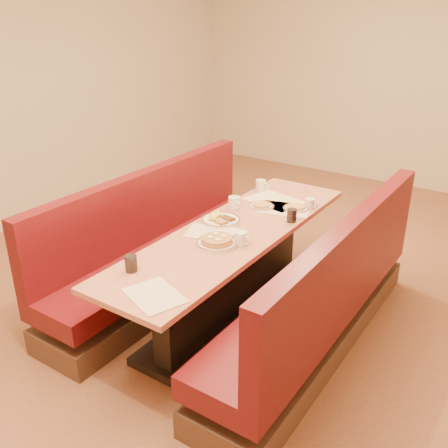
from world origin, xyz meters
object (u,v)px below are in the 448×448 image
Objects in this scene: booth_right at (321,304)px; coffee_mug_b at (234,203)px; eggs_plate at (220,219)px; soda_tumbler_near at (131,264)px; pancake_plate at (217,242)px; coffee_mug_c at (310,203)px; coffee_mug_d at (261,185)px; soda_tumbler_mid at (292,215)px; diner_table at (234,274)px; booth_left at (162,252)px; coffee_mug_a at (241,238)px.

booth_right is 19.26× the size of coffee_mug_b.
soda_tumbler_near is (-0.02, -0.97, 0.03)m from eggs_plate.
eggs_plate is at bearing 121.20° from pancake_plate.
coffee_mug_c is 1.68m from soda_tumbler_near.
soda_tumbler_mid is (0.56, -0.49, 0.00)m from coffee_mug_d.
coffee_mug_c is 0.87× the size of coffee_mug_d.
coffee_mug_d reaches higher than eggs_plate.
diner_table is 19.26× the size of coffee_mug_b.
coffee_mug_c is at bearing 59.68° from coffee_mug_b.
booth_left reaches higher than coffee_mug_c.
booth_left is (-0.73, 0.00, -0.01)m from diner_table.
coffee_mug_a is 0.68m from coffee_mug_b.
coffee_mug_b is 1.01× the size of coffee_mug_d.
pancake_plate is at bearing -83.06° from diner_table.
coffee_mug_d is at bearing 62.30° from booth_left.
soda_tumbler_near reaches higher than soda_tumbler_mid.
booth_right is 22.37× the size of coffee_mug_c.
pancake_plate is at bearing -20.02° from booth_left.
diner_table is 1.00× the size of booth_right.
booth_left reaches higher than coffee_mug_d.
soda_tumbler_mid is at bearing -86.72° from coffee_mug_c.
pancake_plate is 0.71m from soda_tumbler_mid.
soda_tumbler_mid is at bearing -41.76° from coffee_mug_d.
pancake_plate is 2.32× the size of coffee_mug_a.
coffee_mug_d is at bearing 122.64° from coffee_mug_a.
coffee_mug_b reaches higher than coffee_mug_a.
coffee_mug_a is at bearing 62.12° from soda_tumbler_near.
booth_right is 8.03× the size of eggs_plate.
coffee_mug_c is at bearing 76.00° from pancake_plate.
booth_right is 1.00m from eggs_plate.
diner_table is 23.97× the size of soda_tumbler_mid.
booth_right reaches higher than soda_tumbler_mid.
pancake_plate is 2.78× the size of soda_tumbler_near.
diner_table is at bearing -22.35° from eggs_plate.
eggs_plate is at bearing 7.63° from booth_left.
coffee_mug_d is (-0.45, 1.05, -0.00)m from coffee_mug_a.
coffee_mug_a is 1.01× the size of coffee_mug_d.
coffee_mug_d is 1.76m from soda_tumbler_near.
soda_tumbler_mid is (1.01, 0.38, 0.44)m from booth_left.
booth_right is 8.33× the size of pancake_plate.
diner_table is at bearing -107.89° from coffee_mug_c.
booth_left is at bearing -141.18° from coffee_mug_c.
pancake_plate is 0.17m from coffee_mug_a.
soda_tumbler_near is 1.04× the size of soda_tumbler_mid.
coffee_mug_b reaches higher than coffee_mug_c.
booth_left reaches higher than coffee_mug_b.
pancake_plate is at bearing -42.40° from coffee_mug_b.
pancake_plate is 0.96× the size of eggs_plate.
soda_tumbler_mid is at bearing 20.69° from booth_left.
coffee_mug_c is (0.11, 0.90, -0.01)m from coffee_mug_a.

